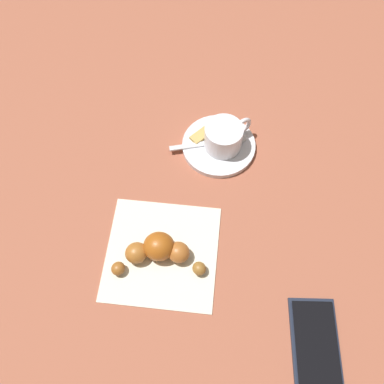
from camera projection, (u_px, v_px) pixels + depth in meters
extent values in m
plane|color=#9F563E|center=(190.00, 201.00, 0.76)|extent=(1.80, 1.80, 0.00)
cylinder|color=white|center=(219.00, 146.00, 0.81)|extent=(0.13, 0.13, 0.01)
cylinder|color=white|center=(223.00, 137.00, 0.78)|extent=(0.07, 0.07, 0.05)
cylinder|color=#361D09|center=(224.00, 134.00, 0.78)|extent=(0.05, 0.05, 0.00)
torus|color=white|center=(242.00, 126.00, 0.79)|extent=(0.03, 0.03, 0.04)
cube|color=silver|center=(201.00, 145.00, 0.80)|extent=(0.05, 0.11, 0.00)
ellipsoid|color=silver|center=(239.00, 139.00, 0.81)|extent=(0.03, 0.03, 0.01)
cube|color=tan|center=(206.00, 132.00, 0.81)|extent=(0.06, 0.05, 0.01)
cube|color=silver|center=(162.00, 253.00, 0.71)|extent=(0.19, 0.19, 0.00)
ellipsoid|color=olive|center=(199.00, 268.00, 0.69)|extent=(0.03, 0.03, 0.02)
ellipsoid|color=#A85E27|center=(182.00, 253.00, 0.70)|extent=(0.04, 0.04, 0.03)
ellipsoid|color=#A55418|center=(159.00, 246.00, 0.70)|extent=(0.05, 0.06, 0.04)
ellipsoid|color=#A56226|center=(136.00, 253.00, 0.70)|extent=(0.05, 0.05, 0.03)
ellipsoid|color=#965923|center=(118.00, 269.00, 0.69)|extent=(0.03, 0.03, 0.02)
cube|color=#1B2132|center=(316.00, 351.00, 0.64)|extent=(0.16, 0.09, 0.01)
cube|color=black|center=(317.00, 350.00, 0.64)|extent=(0.15, 0.08, 0.00)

